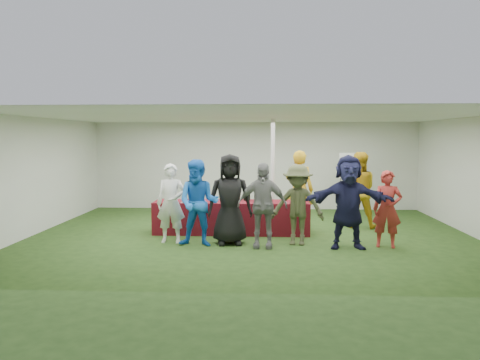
{
  "coord_description": "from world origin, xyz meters",
  "views": [
    {
      "loc": [
        0.27,
        -10.54,
        2.24
      ],
      "look_at": [
        -0.27,
        0.24,
        1.25
      ],
      "focal_mm": 35.0,
      "sensor_mm": 36.0,
      "label": 1
    }
  ],
  "objects_px": {
    "wine_list_sign": "(348,170)",
    "customer_1": "(199,203)",
    "customer_2": "(230,199)",
    "serving_table": "(231,217)",
    "dump_bucket": "(300,199)",
    "customer_6": "(387,209)",
    "staff_back": "(358,190)",
    "customer_3": "(262,205)",
    "customer_4": "(298,205)",
    "customer_0": "(171,203)",
    "customer_5": "(348,202)",
    "staff_pourer": "(299,190)"
  },
  "relations": [
    {
      "from": "serving_table",
      "to": "customer_2",
      "type": "distance_m",
      "value": 1.26
    },
    {
      "from": "customer_1",
      "to": "customer_5",
      "type": "relative_size",
      "value": 0.94
    },
    {
      "from": "wine_list_sign",
      "to": "customer_1",
      "type": "xyz_separation_m",
      "value": [
        -3.7,
        -3.75,
        -0.42
      ]
    },
    {
      "from": "staff_back",
      "to": "customer_3",
      "type": "height_order",
      "value": "staff_back"
    },
    {
      "from": "dump_bucket",
      "to": "staff_back",
      "type": "relative_size",
      "value": 0.12
    },
    {
      "from": "customer_1",
      "to": "customer_2",
      "type": "height_order",
      "value": "customer_2"
    },
    {
      "from": "staff_back",
      "to": "customer_4",
      "type": "height_order",
      "value": "staff_back"
    },
    {
      "from": "customer_0",
      "to": "customer_2",
      "type": "xyz_separation_m",
      "value": [
        1.25,
        -0.08,
        0.1
      ]
    },
    {
      "from": "customer_1",
      "to": "customer_6",
      "type": "distance_m",
      "value": 3.85
    },
    {
      "from": "customer_1",
      "to": "staff_pourer",
      "type": "bearing_deg",
      "value": 46.86
    },
    {
      "from": "wine_list_sign",
      "to": "customer_3",
      "type": "height_order",
      "value": "wine_list_sign"
    },
    {
      "from": "customer_3",
      "to": "customer_4",
      "type": "height_order",
      "value": "customer_3"
    },
    {
      "from": "serving_table",
      "to": "customer_0",
      "type": "height_order",
      "value": "customer_0"
    },
    {
      "from": "dump_bucket",
      "to": "customer_6",
      "type": "distance_m",
      "value": 1.98
    },
    {
      "from": "customer_6",
      "to": "customer_2",
      "type": "bearing_deg",
      "value": -168.37
    },
    {
      "from": "serving_table",
      "to": "customer_3",
      "type": "bearing_deg",
      "value": -62.69
    },
    {
      "from": "customer_3",
      "to": "customer_5",
      "type": "xyz_separation_m",
      "value": [
        1.73,
        0.02,
        0.08
      ]
    },
    {
      "from": "staff_back",
      "to": "customer_0",
      "type": "bearing_deg",
      "value": 28.66
    },
    {
      "from": "staff_pourer",
      "to": "customer_1",
      "type": "height_order",
      "value": "staff_pourer"
    },
    {
      "from": "serving_table",
      "to": "customer_1",
      "type": "height_order",
      "value": "customer_1"
    },
    {
      "from": "dump_bucket",
      "to": "customer_3",
      "type": "xyz_separation_m",
      "value": [
        -0.84,
        -1.18,
        0.02
      ]
    },
    {
      "from": "customer_2",
      "to": "customer_5",
      "type": "distance_m",
      "value": 2.42
    },
    {
      "from": "customer_4",
      "to": "dump_bucket",
      "type": "bearing_deg",
      "value": 93.46
    },
    {
      "from": "serving_table",
      "to": "wine_list_sign",
      "type": "height_order",
      "value": "wine_list_sign"
    },
    {
      "from": "customer_1",
      "to": "customer_5",
      "type": "bearing_deg",
      "value": 4.34
    },
    {
      "from": "serving_table",
      "to": "staff_back",
      "type": "relative_size",
      "value": 1.91
    },
    {
      "from": "customer_1",
      "to": "customer_2",
      "type": "distance_m",
      "value": 0.66
    },
    {
      "from": "wine_list_sign",
      "to": "customer_2",
      "type": "xyz_separation_m",
      "value": [
        -3.07,
        -3.55,
        -0.37
      ]
    },
    {
      "from": "customer_0",
      "to": "customer_4",
      "type": "xyz_separation_m",
      "value": [
        2.67,
        -0.07,
        -0.0
      ]
    },
    {
      "from": "customer_0",
      "to": "customer_3",
      "type": "distance_m",
      "value": 1.97
    },
    {
      "from": "dump_bucket",
      "to": "customer_1",
      "type": "xyz_separation_m",
      "value": [
        -2.15,
        -1.11,
        0.05
      ]
    },
    {
      "from": "dump_bucket",
      "to": "wine_list_sign",
      "type": "bearing_deg",
      "value": 59.7
    },
    {
      "from": "wine_list_sign",
      "to": "customer_6",
      "type": "bearing_deg",
      "value": -87.64
    },
    {
      "from": "customer_0",
      "to": "customer_1",
      "type": "height_order",
      "value": "customer_1"
    },
    {
      "from": "customer_5",
      "to": "customer_6",
      "type": "relative_size",
      "value": 1.2
    },
    {
      "from": "staff_back",
      "to": "customer_6",
      "type": "height_order",
      "value": "staff_back"
    },
    {
      "from": "customer_0",
      "to": "customer_3",
      "type": "height_order",
      "value": "customer_3"
    },
    {
      "from": "dump_bucket",
      "to": "wine_list_sign",
      "type": "height_order",
      "value": "wine_list_sign"
    },
    {
      "from": "staff_back",
      "to": "customer_6",
      "type": "distance_m",
      "value": 2.07
    },
    {
      "from": "wine_list_sign",
      "to": "customer_4",
      "type": "xyz_separation_m",
      "value": [
        -1.66,
        -3.53,
        -0.48
      ]
    },
    {
      "from": "customer_3",
      "to": "customer_4",
      "type": "relative_size",
      "value": 1.03
    },
    {
      "from": "customer_5",
      "to": "staff_pourer",
      "type": "bearing_deg",
      "value": 112.15
    },
    {
      "from": "staff_pourer",
      "to": "customer_2",
      "type": "height_order",
      "value": "staff_pourer"
    },
    {
      "from": "dump_bucket",
      "to": "customer_3",
      "type": "relative_size",
      "value": 0.13
    },
    {
      "from": "wine_list_sign",
      "to": "customer_3",
      "type": "bearing_deg",
      "value": -122.0
    },
    {
      "from": "wine_list_sign",
      "to": "staff_back",
      "type": "xyz_separation_m",
      "value": [
        -0.03,
        -1.61,
        -0.37
      ]
    },
    {
      "from": "dump_bucket",
      "to": "customer_0",
      "type": "relative_size",
      "value": 0.14
    },
    {
      "from": "customer_0",
      "to": "customer_4",
      "type": "bearing_deg",
      "value": -0.4
    },
    {
      "from": "customer_2",
      "to": "customer_4",
      "type": "distance_m",
      "value": 1.42
    },
    {
      "from": "dump_bucket",
      "to": "customer_5",
      "type": "distance_m",
      "value": 1.46
    }
  ]
}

